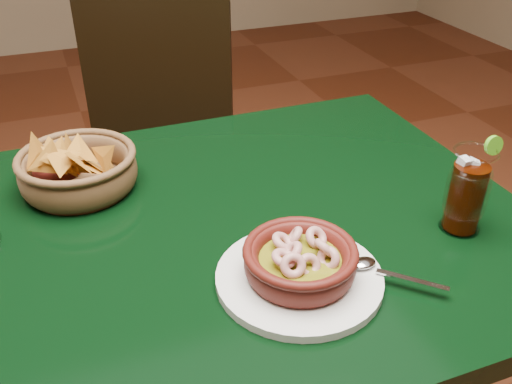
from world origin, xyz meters
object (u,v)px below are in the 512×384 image
object	(u,v)px
dining_table	(175,281)
dining_chair	(154,149)
shrimp_plate	(300,265)
chip_basket	(78,170)
cola_drink	(467,192)

from	to	relation	value
dining_table	dining_chair	distance (m)	0.72
shrimp_plate	chip_basket	distance (m)	0.46
dining_chair	shrimp_plate	xyz separation A→B (m)	(0.04, -0.89, 0.24)
cola_drink	shrimp_plate	bearing A→B (deg)	-174.86
dining_chair	chip_basket	bearing A→B (deg)	-113.82
dining_table	dining_chair	world-z (taller)	dining_chair
chip_basket	shrimp_plate	bearing A→B (deg)	-54.98
dining_table	chip_basket	world-z (taller)	chip_basket
dining_table	shrimp_plate	bearing A→B (deg)	-50.73
shrimp_plate	cola_drink	distance (m)	0.30
chip_basket	dining_chair	bearing A→B (deg)	66.18
dining_chair	chip_basket	world-z (taller)	dining_chair
chip_basket	cola_drink	xyz separation A→B (m)	(0.56, -0.35, 0.03)
shrimp_plate	chip_basket	size ratio (longest dim) A/B	1.24
dining_chair	shrimp_plate	world-z (taller)	dining_chair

